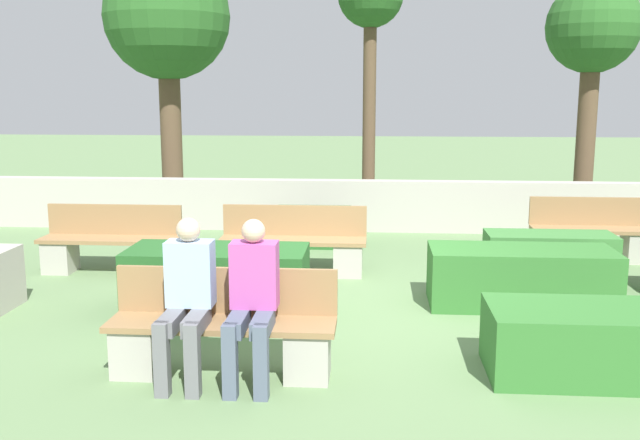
% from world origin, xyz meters
% --- Properties ---
extents(ground_plane, '(60.00, 60.00, 0.00)m').
position_xyz_m(ground_plane, '(0.00, 0.00, 0.00)').
color(ground_plane, '#607F51').
extents(perimeter_wall, '(13.34, 0.30, 0.86)m').
position_xyz_m(perimeter_wall, '(0.00, 4.50, 0.43)').
color(perimeter_wall, '#ADA89E').
rests_on(perimeter_wall, ground_plane).
extents(bench_front, '(1.89, 0.49, 0.86)m').
position_xyz_m(bench_front, '(-0.91, -1.80, 0.34)').
color(bench_front, '#937047').
rests_on(bench_front, ground_plane).
extents(bench_left_side, '(1.80, 0.48, 0.86)m').
position_xyz_m(bench_left_side, '(-3.08, 1.43, 0.33)').
color(bench_left_side, '#937047').
rests_on(bench_left_side, ground_plane).
extents(bench_right_side, '(1.89, 0.48, 0.86)m').
position_xyz_m(bench_right_side, '(-0.70, 1.55, 0.34)').
color(bench_right_side, '#937047').
rests_on(bench_right_side, ground_plane).
extents(bench_back, '(1.67, 0.49, 0.86)m').
position_xyz_m(bench_back, '(3.37, 2.58, 0.33)').
color(bench_back, '#937047').
rests_on(bench_back, ground_plane).
extents(person_seated_man, '(0.38, 0.64, 1.33)m').
position_xyz_m(person_seated_man, '(-0.63, -1.95, 0.73)').
color(person_seated_man, '#515B70').
rests_on(person_seated_man, ground_plane).
extents(person_seated_woman, '(0.38, 0.64, 1.33)m').
position_xyz_m(person_seated_woman, '(-1.16, -1.94, 0.73)').
color(person_seated_woman, slate).
rests_on(person_seated_woman, ground_plane).
extents(hedge_block_near_left, '(1.53, 0.60, 0.62)m').
position_xyz_m(hedge_block_near_left, '(2.48, 1.31, 0.31)').
color(hedge_block_near_left, '#3D7A38').
rests_on(hedge_block_near_left, ground_plane).
extents(hedge_block_mid_left, '(2.00, 0.81, 0.64)m').
position_xyz_m(hedge_block_mid_left, '(1.95, 0.35, 0.32)').
color(hedge_block_mid_left, '#33702D').
rests_on(hedge_block_mid_left, ground_plane).
extents(hedge_block_mid_right, '(1.85, 0.86, 0.58)m').
position_xyz_m(hedge_block_mid_right, '(2.22, -1.61, 0.29)').
color(hedge_block_mid_right, '#33702D').
rests_on(hedge_block_mid_right, ground_plane).
extents(hedge_block_far_left, '(1.88, 0.84, 0.71)m').
position_xyz_m(hedge_block_far_left, '(-1.30, -0.19, 0.35)').
color(hedge_block_far_left, '#235623').
rests_on(hedge_block_far_left, ground_plane).
extents(hedge_block_far_right, '(1.15, 0.65, 0.57)m').
position_xyz_m(hedge_block_far_right, '(-0.60, 3.28, 0.29)').
color(hedge_block_far_right, '#235623').
rests_on(hedge_block_far_right, ground_plane).
extents(tree_leftmost, '(2.37, 2.37, 4.90)m').
position_xyz_m(tree_leftmost, '(-3.59, 6.17, 3.63)').
color(tree_leftmost, brown).
rests_on(tree_leftmost, ground_plane).
extents(tree_center_left, '(1.20, 1.20, 4.66)m').
position_xyz_m(tree_center_left, '(0.22, 6.11, 3.82)').
color(tree_center_left, brown).
rests_on(tree_center_left, ground_plane).
extents(tree_center_right, '(1.65, 1.65, 4.28)m').
position_xyz_m(tree_center_right, '(4.17, 5.98, 3.32)').
color(tree_center_right, brown).
rests_on(tree_center_right, ground_plane).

